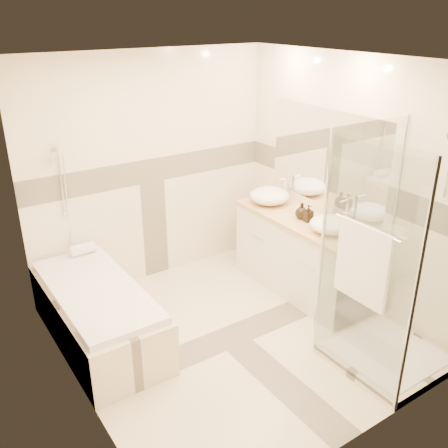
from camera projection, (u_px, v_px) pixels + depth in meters
room at (235, 212)px, 4.25m from camera, size 2.82×3.02×2.52m
bathtub at (98, 311)px, 4.56m from camera, size 0.75×1.70×0.56m
vanity at (300, 254)px, 5.35m from camera, size 0.58×1.62×0.85m
shower_enclosure at (377, 312)px, 4.21m from camera, size 0.96×0.93×2.04m
vessel_sink_near at (269, 196)px, 5.54m from camera, size 0.44×0.44×0.18m
vessel_sink_far at (330, 224)px, 4.84m from camera, size 0.40×0.40×0.16m
faucet_near at (285, 187)px, 5.63m from camera, size 0.11×0.03×0.26m
faucet_far at (347, 210)px, 4.91m from camera, size 0.13×0.03×0.30m
amenity_bottle_a at (308, 213)px, 5.07m from camera, size 0.08×0.08×0.18m
amenity_bottle_b at (302, 211)px, 5.14m from camera, size 0.16×0.16×0.17m
folded_towels at (260, 196)px, 5.69m from camera, size 0.15×0.23×0.07m
rolled_towel at (83, 249)px, 5.04m from camera, size 0.25×0.11×0.11m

